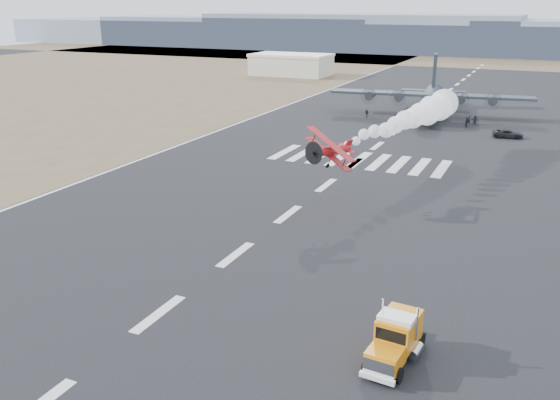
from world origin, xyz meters
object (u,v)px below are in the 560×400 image
Objects in this scene: transport_aircraft at (430,101)px; crew_f at (475,120)px; semi_truck at (396,337)px; crew_g at (469,120)px; aerobatic_biplane at (331,150)px; crew_c at (422,115)px; crew_a at (407,112)px; crew_b at (412,114)px; hangar_left at (291,64)px; crew_e at (395,118)px; crew_h at (467,122)px; crew_d at (367,113)px; support_vehicle at (508,134)px.

transport_aircraft is 23.50× the size of crew_f.
semi_truck is 4.38× the size of crew_g.
aerobatic_biplane is 59.63m from crew_c.
crew_b reaches higher than crew_a.
crew_b is at bearing 104.26° from aerobatic_biplane.
hangar_left is 15.46× the size of crew_e.
crew_d is at bearing 59.91° from crew_h.
hangar_left is 14.06× the size of crew_a.
crew_e is (-2.38, -4.57, -0.13)m from crew_b.
aerobatic_biplane is 59.35m from crew_b.
crew_f is 3.11m from crew_h.
crew_h is at bearing 99.62° from semi_truck.
hangar_left reaches higher than crew_f.
transport_aircraft reaches higher than crew_g.
support_vehicle is 2.80× the size of crew_h.
crew_g is (-6.43, 83.22, -0.75)m from semi_truck.
crew_f is (13.71, -3.60, -0.02)m from crew_a.
crew_b is 5.15m from crew_e.
crew_f is at bearing 98.75° from semi_truck.
crew_h is at bearing -65.27° from crew_g.
transport_aircraft is at bearing -44.68° from hangar_left.
aerobatic_biplane is at bearing -96.38° from transport_aircraft.
crew_c is (-1.92, 59.29, -6.02)m from aerobatic_biplane.
crew_f is (8.41, 57.81, -6.02)m from aerobatic_biplane.
semi_truck is at bearing 160.14° from crew_h.
crew_c is at bearing 102.50° from aerobatic_biplane.
semi_truck is 4.17× the size of crew_a.
aerobatic_biplane is 3.81× the size of crew_g.
crew_d is 19.97m from crew_h.
aerobatic_biplane is at bearing 147.92° from crew_h.
crew_g is 0.92× the size of crew_h.
hangar_left is 14.75× the size of crew_g.
crew_g is at bearing 32.13° from support_vehicle.
crew_f is at bearing 33.23° from crew_g.
semi_truck is at bearing 172.33° from support_vehicle.
crew_d is at bearing 8.06° from crew_e.
aerobatic_biplane is at bearing -72.97° from crew_g.
aerobatic_biplane is 55.04m from crew_e.
support_vehicle is 3.17× the size of crew_d.
transport_aircraft is 23.41× the size of crew_c.
aerobatic_biplane is 3.71× the size of crew_c.
crew_e is (-4.67, -9.98, -2.18)m from transport_aircraft.
crew_a is 1.02× the size of crew_c.
crew_f reaches higher than crew_d.
crew_e is at bearing -146.23° from crew_f.
crew_c is (53.71, -58.65, -2.55)m from hangar_left.
crew_b is 12.19m from crew_f.
crew_h reaches higher than crew_d.
transport_aircraft is 22.11× the size of crew_h.
crew_e is (-0.81, -7.04, -0.08)m from crew_a.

